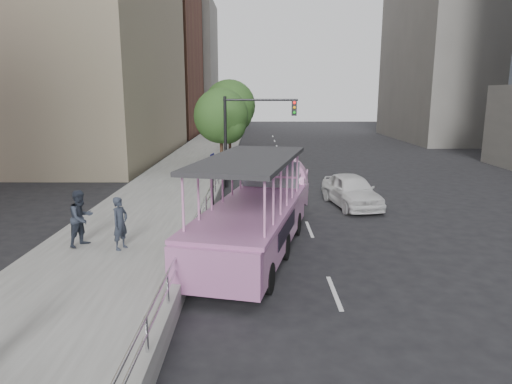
{
  "coord_description": "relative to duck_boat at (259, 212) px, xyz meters",
  "views": [
    {
      "loc": [
        -1.12,
        -13.55,
        5.27
      ],
      "look_at": [
        -1.14,
        2.97,
        1.75
      ],
      "focal_mm": 32.0,
      "sensor_mm": 36.0,
      "label": 1
    }
  ],
  "objects": [
    {
      "name": "street_tree_near",
      "position": [
        -2.28,
        13.95,
        2.57
      ],
      "size": [
        3.52,
        3.52,
        5.72
      ],
      "color": "#3D291C",
      "rests_on": "ground"
    },
    {
      "name": "street_tree_far",
      "position": [
        -2.08,
        19.95,
        3.06
      ],
      "size": [
        3.97,
        3.97,
        6.45
      ],
      "color": "#3D291C",
      "rests_on": "ground"
    },
    {
      "name": "car",
      "position": [
        4.47,
        5.9,
        -0.46
      ],
      "size": [
        2.59,
        4.85,
        1.57
      ],
      "primitive_type": "imported",
      "rotation": [
        0.0,
        0.0,
        0.16
      ],
      "color": "silver",
      "rests_on": "ground"
    },
    {
      "name": "midrise_brick",
      "position": [
        -16.98,
        46.03,
        11.75
      ],
      "size": [
        18.0,
        16.0,
        26.0
      ],
      "primitive_type": "cube",
      "color": "brown",
      "rests_on": "ground"
    },
    {
      "name": "kerb_wall",
      "position": [
        -2.1,
        0.03,
        -0.77
      ],
      "size": [
        0.24,
        30.0,
        0.36
      ],
      "primitive_type": "cube",
      "color": "#9E9E99",
      "rests_on": "sidewalk"
    },
    {
      "name": "guardrail",
      "position": [
        -2.1,
        0.03,
        -0.1
      ],
      "size": [
        0.07,
        22.0,
        0.71
      ],
      "color": "silver",
      "rests_on": "kerb_wall"
    },
    {
      "name": "duck_boat",
      "position": [
        0.0,
        0.0,
        0.0
      ],
      "size": [
        4.61,
        10.38,
        3.36
      ],
      "color": "black",
      "rests_on": "ground"
    },
    {
      "name": "parking_sign",
      "position": [
        -1.97,
        3.63,
        0.53
      ],
      "size": [
        0.11,
        0.64,
        2.84
      ],
      "color": "black",
      "rests_on": "ground"
    },
    {
      "name": "traffic_signal",
      "position": [
        -0.68,
        10.53,
        2.25
      ],
      "size": [
        4.2,
        0.32,
        5.2
      ],
      "color": "black",
      "rests_on": "ground"
    },
    {
      "name": "pedestrian_near",
      "position": [
        -4.55,
        -1.21,
        -0.07
      ],
      "size": [
        0.64,
        0.75,
        1.75
      ],
      "primitive_type": "imported",
      "rotation": [
        0.0,
        0.0,
        1.16
      ],
      "color": "#2B3240",
      "rests_on": "sidewalk"
    },
    {
      "name": "midrise_stone_b",
      "position": [
        -14.98,
        62.03,
        8.75
      ],
      "size": [
        16.0,
        14.0,
        20.0
      ],
      "primitive_type": "cube",
      "color": "slate",
      "rests_on": "ground"
    },
    {
      "name": "pedestrian_mid",
      "position": [
        -5.94,
        -0.86,
        0.01
      ],
      "size": [
        1.07,
        1.16,
        1.91
      ],
      "primitive_type": "imported",
      "rotation": [
        0.0,
        0.0,
        1.09
      ],
      "color": "#2B3240",
      "rests_on": "sidewalk"
    },
    {
      "name": "ground",
      "position": [
        1.02,
        -1.97,
        -1.25
      ],
      "size": [
        160.0,
        160.0,
        0.0
      ],
      "primitive_type": "plane",
      "color": "black"
    },
    {
      "name": "sidewalk",
      "position": [
        -4.73,
        8.03,
        -1.1
      ],
      "size": [
        5.5,
        80.0,
        0.3
      ],
      "primitive_type": "cube",
      "color": "#A2A39D",
      "rests_on": "ground"
    }
  ]
}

